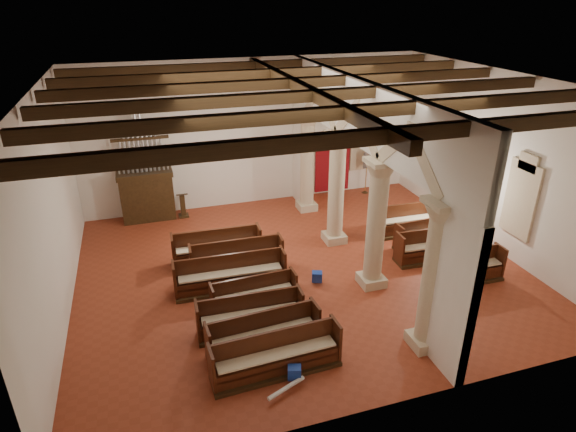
# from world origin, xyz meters

# --- Properties ---
(floor) EXTENTS (14.00, 14.00, 0.00)m
(floor) POSITION_xyz_m (0.00, 0.00, 0.00)
(floor) COLOR maroon
(floor) RESTS_ON ground
(ceiling) EXTENTS (14.00, 14.00, 0.00)m
(ceiling) POSITION_xyz_m (0.00, 0.00, 6.00)
(ceiling) COLOR #301E10
(ceiling) RESTS_ON wall_back
(wall_back) EXTENTS (14.00, 0.02, 6.00)m
(wall_back) POSITION_xyz_m (0.00, 6.00, 3.00)
(wall_back) COLOR white
(wall_back) RESTS_ON floor
(wall_front) EXTENTS (14.00, 0.02, 6.00)m
(wall_front) POSITION_xyz_m (0.00, -6.00, 3.00)
(wall_front) COLOR white
(wall_front) RESTS_ON floor
(wall_left) EXTENTS (0.02, 12.00, 6.00)m
(wall_left) POSITION_xyz_m (-7.00, 0.00, 3.00)
(wall_left) COLOR white
(wall_left) RESTS_ON floor
(wall_right) EXTENTS (0.02, 12.00, 6.00)m
(wall_right) POSITION_xyz_m (7.00, 0.00, 3.00)
(wall_right) COLOR white
(wall_right) RESTS_ON floor
(ceiling_beams) EXTENTS (13.80, 11.80, 0.30)m
(ceiling_beams) POSITION_xyz_m (0.00, 0.00, 5.82)
(ceiling_beams) COLOR #3A2612
(ceiling_beams) RESTS_ON wall_back
(arcade) EXTENTS (0.90, 11.90, 6.00)m
(arcade) POSITION_xyz_m (1.80, 0.00, 3.56)
(arcade) COLOR beige
(arcade) RESTS_ON floor
(window_right_a) EXTENTS (0.03, 1.00, 2.20)m
(window_right_a) POSITION_xyz_m (6.98, -1.50, 2.20)
(window_right_a) COLOR #2F6A55
(window_right_a) RESTS_ON wall_right
(window_right_b) EXTENTS (0.03, 1.00, 2.20)m
(window_right_b) POSITION_xyz_m (6.98, 2.50, 2.20)
(window_right_b) COLOR #2F6A55
(window_right_b) RESTS_ON wall_right
(window_back) EXTENTS (1.00, 0.03, 2.20)m
(window_back) POSITION_xyz_m (5.00, 5.98, 2.20)
(window_back) COLOR #2F6A55
(window_back) RESTS_ON wall_back
(pipe_organ) EXTENTS (2.10, 0.85, 4.40)m
(pipe_organ) POSITION_xyz_m (-4.50, 5.50, 1.37)
(pipe_organ) COLOR #3A2612
(pipe_organ) RESTS_ON floor
(lectern) EXTENTS (0.43, 0.44, 1.07)m
(lectern) POSITION_xyz_m (-3.19, 5.29, 0.44)
(lectern) COLOR #342510
(lectern) RESTS_ON floor
(dossal_curtain) EXTENTS (1.80, 0.07, 2.17)m
(dossal_curtain) POSITION_xyz_m (3.50, 5.92, 1.17)
(dossal_curtain) COLOR #A01117
(dossal_curtain) RESTS_ON floor
(processional_banner) EXTENTS (0.46, 0.59, 2.08)m
(processional_banner) POSITION_xyz_m (4.94, 5.42, 0.75)
(processional_banner) COLOR #3A2612
(processional_banner) RESTS_ON floor
(hymnal_box_a) EXTENTS (0.37, 0.34, 0.31)m
(hymnal_box_a) POSITION_xyz_m (-1.77, -4.69, 0.25)
(hymnal_box_a) COLOR navy
(hymnal_box_a) RESTS_ON floor
(hymnal_box_b) EXTENTS (0.35, 0.32, 0.29)m
(hymnal_box_b) POSITION_xyz_m (-1.62, -2.46, 0.25)
(hymnal_box_b) COLOR navy
(hymnal_box_b) RESTS_ON floor
(hymnal_box_c) EXTENTS (0.38, 0.35, 0.31)m
(hymnal_box_c) POSITION_xyz_m (0.20, -0.97, 0.26)
(hymnal_box_c) COLOR navy
(hymnal_box_c) RESTS_ON floor
(tube_heater_a) EXTENTS (0.98, 0.48, 0.10)m
(tube_heater_a) POSITION_xyz_m (-2.06, -5.00, 0.16)
(tube_heater_a) COLOR white
(tube_heater_a) RESTS_ON floor
(tube_heater_b) EXTENTS (1.01, 0.49, 0.10)m
(tube_heater_b) POSITION_xyz_m (-2.38, -2.88, 0.16)
(tube_heater_b) COLOR silver
(tube_heater_b) RESTS_ON floor
(nave_pew_0) EXTENTS (3.16, 0.86, 1.08)m
(nave_pew_0) POSITION_xyz_m (-2.08, -4.28, 0.36)
(nave_pew_0) COLOR #3A2612
(nave_pew_0) RESTS_ON floor
(nave_pew_1) EXTENTS (2.91, 0.91, 1.08)m
(nave_pew_1) POSITION_xyz_m (-2.16, -3.46, 0.36)
(nave_pew_1) COLOR #3A2612
(nave_pew_1) RESTS_ON floor
(nave_pew_2) EXTENTS (2.84, 0.81, 1.07)m
(nave_pew_2) POSITION_xyz_m (-2.30, -2.58, 0.35)
(nave_pew_2) COLOR #3A2612
(nave_pew_2) RESTS_ON floor
(nave_pew_3) EXTENTS (2.49, 0.76, 0.98)m
(nave_pew_3) POSITION_xyz_m (-1.96, -1.62, 0.32)
(nave_pew_3) COLOR #3A2612
(nave_pew_3) RESTS_ON floor
(nave_pew_4) EXTENTS (3.39, 0.88, 1.12)m
(nave_pew_4) POSITION_xyz_m (-2.41, -0.46, 0.37)
(nave_pew_4) COLOR #3A2612
(nave_pew_4) RESTS_ON floor
(nave_pew_5) EXTENTS (2.99, 0.82, 1.10)m
(nave_pew_5) POSITION_xyz_m (-2.01, 0.44, 0.36)
(nave_pew_5) COLOR #3A2612
(nave_pew_5) RESTS_ON floor
(nave_pew_6) EXTENTS (2.96, 0.87, 1.14)m
(nave_pew_6) POSITION_xyz_m (-2.51, 1.29, 0.38)
(nave_pew_6) COLOR #3A2612
(nave_pew_6) RESTS_ON floor
(aisle_pew_0) EXTENTS (1.92, 0.76, 1.06)m
(aisle_pew_0) POSITION_xyz_m (4.93, -2.23, 0.36)
(aisle_pew_0) COLOR #3A2612
(aisle_pew_0) RESTS_ON floor
(aisle_pew_1) EXTENTS (2.23, 0.84, 1.10)m
(aisle_pew_1) POSITION_xyz_m (4.25, -0.74, 0.37)
(aisle_pew_1) COLOR #3A2612
(aisle_pew_1) RESTS_ON floor
(aisle_pew_2) EXTENTS (2.05, 0.80, 1.02)m
(aisle_pew_2) POSITION_xyz_m (4.56, 0.11, 0.34)
(aisle_pew_2) COLOR #3A2612
(aisle_pew_2) RESTS_ON floor
(aisle_pew_3) EXTENTS (2.25, 0.82, 1.13)m
(aisle_pew_3) POSITION_xyz_m (4.58, 1.28, 0.38)
(aisle_pew_3) COLOR #3A2612
(aisle_pew_3) RESTS_ON floor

